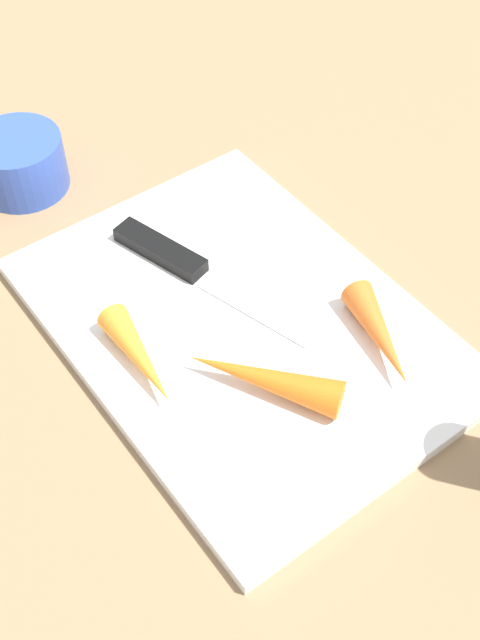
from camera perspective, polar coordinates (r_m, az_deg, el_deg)
ground_plane at (r=0.66m, az=-0.00°, el=-0.68°), size 1.40×1.40×0.00m
cutting_board at (r=0.65m, az=-0.00°, el=-0.34°), size 0.36×0.26×0.01m
knife at (r=0.69m, az=-4.87°, el=4.50°), size 0.20×0.07×0.01m
carrot_shortest at (r=0.61m, az=-7.17°, el=-2.65°), size 0.10×0.03×0.03m
carrot_medium at (r=0.63m, az=10.01°, el=-1.11°), size 0.10×0.06×0.03m
carrot_longest at (r=0.59m, az=1.64°, el=-4.17°), size 0.12×0.09×0.03m
small_bowl at (r=0.80m, az=-15.45°, el=10.75°), size 0.09×0.09×0.05m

